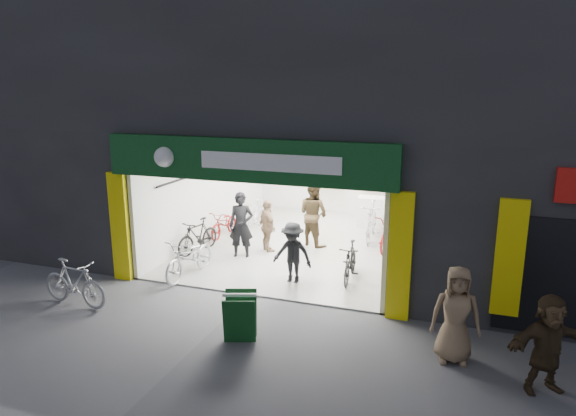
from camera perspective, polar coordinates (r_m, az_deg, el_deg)
The scene contains 17 objects.
ground at distance 11.58m, azimuth -4.37°, elevation -9.70°, with size 60.00×60.00×0.00m, color #56565B.
building at distance 15.10m, azimuth 6.35°, elevation 12.58°, with size 17.00×10.27×8.00m.
bike_left_front at distance 12.67m, azimuth -10.84°, elevation -5.41°, with size 0.66×1.89×0.99m, color #BCBDC2.
bike_left_midfront at distance 14.37m, azimuth -10.00°, elevation -3.12°, with size 0.45×1.61×0.97m, color black.
bike_left_midback at distance 15.78m, azimuth -7.10°, elevation -1.73°, with size 0.56×1.59×0.84m, color maroon.
bike_left_back at distance 16.45m, azimuth -3.89°, elevation -0.77°, with size 0.46×1.62×0.98m, color silver.
bike_right_front at distance 12.31m, azimuth 6.93°, elevation -5.98°, with size 0.44×1.55×0.93m, color black.
bike_right_mid at distance 14.80m, azimuth 11.45°, elevation -2.59°, with size 0.67×1.93×1.02m, color maroon.
bike_right_back at distance 15.50m, azimuth 9.24°, elevation -1.47°, with size 0.55×1.93×1.16m, color silver.
parked_bike at distance 11.79m, azimuth -22.65°, elevation -7.67°, with size 0.48×1.69×1.01m, color #A9AAAE.
customer_a at distance 13.72m, azimuth -5.23°, elevation -1.96°, with size 0.66×0.43×1.80m, color black.
customer_b at distance 14.69m, azimuth 2.83°, elevation -0.66°, with size 0.92×0.72×1.90m, color #3D2F1C.
customer_c at distance 11.95m, azimuth 0.50°, elevation -5.08°, with size 0.96×0.55×1.49m, color black.
customer_d at distance 14.15m, azimuth -2.29°, elevation -2.06°, with size 0.88×0.37×1.50m, color #947456.
pedestrian_near at distance 9.17m, azimuth 18.14°, elevation -11.19°, with size 0.82×0.53×1.68m, color #81684B.
pedestrian_far at distance 8.87m, azimuth 26.91°, elevation -13.31°, with size 1.45×0.46×1.57m, color #3C2D1B.
sandwich_board at distance 9.52m, azimuth -5.34°, elevation -11.86°, with size 0.74×0.75×0.90m.
Camera 1 is at (4.31, -9.72, 4.59)m, focal length 32.00 mm.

